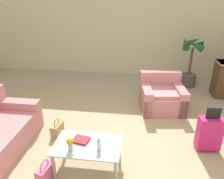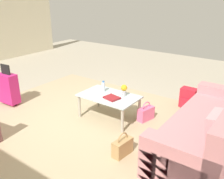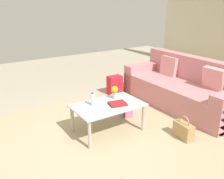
{
  "view_description": "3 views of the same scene",
  "coord_description": "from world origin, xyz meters",
  "views": [
    {
      "loc": [
        0.33,
        -3.15,
        2.6
      ],
      "look_at": [
        -0.13,
        0.38,
        1.0
      ],
      "focal_mm": 35.0,
      "sensor_mm": 36.0,
      "label": 1
    },
    {
      "loc": [
        -2.82,
        2.78,
        2.16
      ],
      "look_at": [
        -0.55,
        -0.39,
        0.63
      ],
      "focal_mm": 40.0,
      "sensor_mm": 36.0,
      "label": 2
    },
    {
      "loc": [
        1.44,
        2.4,
        1.93
      ],
      "look_at": [
        -0.47,
        -0.49,
        0.68
      ],
      "focal_mm": 40.0,
      "sensor_mm": 36.0,
      "label": 3
    }
  ],
  "objects": [
    {
      "name": "ground_plane",
      "position": [
        0.0,
        0.0,
        0.0
      ],
      "size": [
        12.0,
        12.0,
        0.0
      ],
      "primitive_type": "plane",
      "color": "#A89E89"
    },
    {
      "name": "area_rug",
      "position": [
        -0.6,
        0.2,
        0.0
      ],
      "size": [
        5.2,
        4.4,
        0.01
      ],
      "primitive_type": "cube",
      "color": "tan",
      "rests_on": "ground"
    },
    {
      "name": "couch",
      "position": [
        -2.2,
        -0.6,
        0.31
      ],
      "size": [
        0.95,
        2.35,
        0.9
      ],
      "color": "#C67F84",
      "rests_on": "ground"
    },
    {
      "name": "coffee_table",
      "position": [
        -0.4,
        -0.5,
        0.39
      ],
      "size": [
        1.04,
        0.65,
        0.45
      ],
      "color": "silver",
      "rests_on": "ground"
    },
    {
      "name": "water_bottle",
      "position": [
        -0.2,
        -0.6,
        0.54
      ],
      "size": [
        0.06,
        0.06,
        0.2
      ],
      "color": "silver",
      "rests_on": "coffee_table"
    },
    {
      "name": "coffee_table_book",
      "position": [
        -0.52,
        -0.42,
        0.46
      ],
      "size": [
        0.29,
        0.25,
        0.03
      ],
      "primitive_type": "cube",
      "rotation": [
        0.0,
        0.0,
        -0.2
      ],
      "color": "maroon",
      "rests_on": "coffee_table"
    },
    {
      "name": "flower_vase",
      "position": [
        -0.62,
        -0.65,
        0.57
      ],
      "size": [
        0.11,
        0.11,
        0.21
      ],
      "color": "#B2B7BC",
      "rests_on": "coffee_table"
    },
    {
      "name": "handbag_tan",
      "position": [
        -1.21,
        0.28,
        0.13
      ],
      "size": [
        0.18,
        0.33,
        0.36
      ],
      "color": "tan",
      "rests_on": "ground"
    },
    {
      "name": "handbag_pink",
      "position": [
        -0.98,
        -0.83,
        0.13
      ],
      "size": [
        0.21,
        0.34,
        0.36
      ],
      "color": "pink",
      "rests_on": "ground"
    },
    {
      "name": "backpack_red",
      "position": [
        -1.4,
        -1.79,
        0.19
      ],
      "size": [
        0.3,
        0.26,
        0.4
      ],
      "color": "red",
      "rests_on": "ground"
    }
  ]
}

